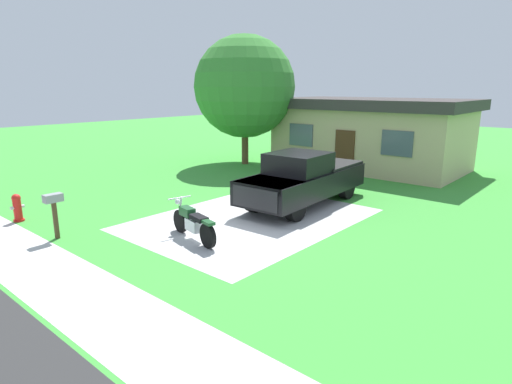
{
  "coord_description": "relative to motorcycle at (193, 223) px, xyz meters",
  "views": [
    {
      "loc": [
        8.48,
        -9.58,
        4.06
      ],
      "look_at": [
        0.14,
        0.04,
        0.9
      ],
      "focal_mm": 29.72,
      "sensor_mm": 36.0,
      "label": 1
    }
  ],
  "objects": [
    {
      "name": "mailbox",
      "position": [
        -2.91,
        -2.41,
        0.51
      ],
      "size": [
        0.26,
        0.48,
        1.26
      ],
      "color": "#4C3823",
      "rests_on": "ground"
    },
    {
      "name": "ground_plane",
      "position": [
        -0.0,
        2.42,
        -0.47
      ],
      "size": [
        80.0,
        80.0,
        0.0
      ],
      "primitive_type": "plane",
      "color": "green"
    },
    {
      "name": "motorcycle",
      "position": [
        0.0,
        0.0,
        0.0
      ],
      "size": [
        2.18,
        0.83,
        1.09
      ],
      "color": "black",
      "rests_on": "ground"
    },
    {
      "name": "shade_tree",
      "position": [
        -6.91,
        9.68,
        3.6
      ],
      "size": [
        5.3,
        5.3,
        6.72
      ],
      "color": "brown",
      "rests_on": "ground"
    },
    {
      "name": "driveway_pad",
      "position": [
        -0.0,
        2.42,
        -0.47
      ],
      "size": [
        5.41,
        7.38,
        0.01
      ],
      "primitive_type": "cube",
      "color": "#B7B7B7",
      "rests_on": "ground"
    },
    {
      "name": "fire_hydrant",
      "position": [
        -5.36,
        -2.49,
        -0.05
      ],
      "size": [
        0.32,
        0.4,
        0.87
      ],
      "color": "red",
      "rests_on": "ground"
    },
    {
      "name": "pickup_truck",
      "position": [
        0.23,
        4.98,
        0.48
      ],
      "size": [
        2.28,
        5.72,
        1.9
      ],
      "color": "black",
      "rests_on": "ground"
    },
    {
      "name": "neighbor_house",
      "position": [
        -1.38,
        13.13,
        1.32
      ],
      "size": [
        9.6,
        5.6,
        3.5
      ],
      "color": "tan",
      "rests_on": "ground"
    },
    {
      "name": "sidewalk_strip",
      "position": [
        -0.0,
        -3.58,
        -0.47
      ],
      "size": [
        36.0,
        1.8,
        0.01
      ],
      "primitive_type": "cube",
      "color": "beige",
      "rests_on": "ground"
    }
  ]
}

